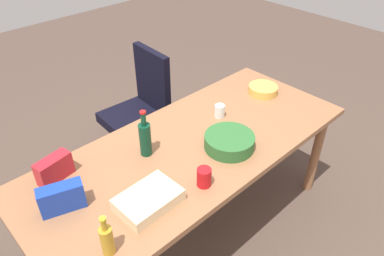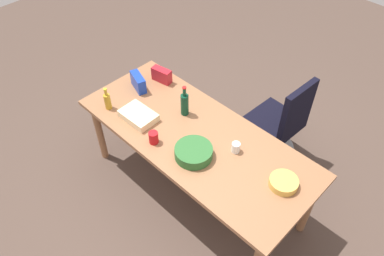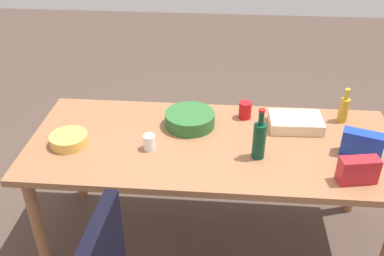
# 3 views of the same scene
# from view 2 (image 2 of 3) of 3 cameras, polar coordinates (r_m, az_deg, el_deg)

# --- Properties ---
(ground_plane) EXTENTS (10.00, 10.00, 0.00)m
(ground_plane) POSITION_cam_2_polar(r_m,az_deg,el_deg) (3.80, 0.42, -9.28)
(ground_plane) COLOR #503E35
(conference_table) EXTENTS (2.18, 0.91, 0.79)m
(conference_table) POSITION_cam_2_polar(r_m,az_deg,el_deg) (3.25, 0.49, -2.06)
(conference_table) COLOR #966340
(conference_table) RESTS_ON ground
(office_chair) EXTENTS (0.56, 0.56, 1.00)m
(office_chair) POSITION_cam_2_polar(r_m,az_deg,el_deg) (3.92, 12.91, 0.03)
(office_chair) COLOR gray
(office_chair) RESTS_ON ground
(chip_bag_blue) EXTENTS (0.23, 0.15, 0.15)m
(chip_bag_blue) POSITION_cam_2_polar(r_m,az_deg,el_deg) (3.64, -8.21, 6.96)
(chip_bag_blue) COLOR #193AAD
(chip_bag_blue) RESTS_ON conference_table
(red_solo_cup) EXTENTS (0.08, 0.08, 0.11)m
(red_solo_cup) POSITION_cam_2_polar(r_m,az_deg,el_deg) (3.11, -5.89, -1.45)
(red_solo_cup) COLOR red
(red_solo_cup) RESTS_ON conference_table
(chip_bowl) EXTENTS (0.23, 0.23, 0.06)m
(chip_bowl) POSITION_cam_2_polar(r_m,az_deg,el_deg) (2.91, 13.81, -8.10)
(chip_bowl) COLOR #E4B14C
(chip_bowl) RESTS_ON conference_table
(salad_bowl) EXTENTS (0.35, 0.35, 0.09)m
(salad_bowl) POSITION_cam_2_polar(r_m,az_deg,el_deg) (3.00, 0.25, -3.73)
(salad_bowl) COLOR #2C652E
(salad_bowl) RESTS_ON conference_table
(dressing_bottle) EXTENTS (0.07, 0.07, 0.23)m
(dressing_bottle) POSITION_cam_2_polar(r_m,az_deg,el_deg) (3.46, -12.78, 4.07)
(dressing_bottle) COLOR #BA8C23
(dressing_bottle) RESTS_ON conference_table
(wine_bottle) EXTENTS (0.09, 0.09, 0.31)m
(wine_bottle) POSITION_cam_2_polar(r_m,az_deg,el_deg) (3.30, -1.13, 3.74)
(wine_bottle) COLOR #0D3C27
(wine_bottle) RESTS_ON conference_table
(sheet_cake) EXTENTS (0.33, 0.23, 0.07)m
(sheet_cake) POSITION_cam_2_polar(r_m,az_deg,el_deg) (3.34, -8.19, 1.87)
(sheet_cake) COLOR beige
(sheet_cake) RESTS_ON conference_table
(chip_bag_red) EXTENTS (0.21, 0.11, 0.14)m
(chip_bag_red) POSITION_cam_2_polar(r_m,az_deg,el_deg) (3.71, -4.65, 8.06)
(chip_bag_red) COLOR red
(chip_bag_red) RESTS_ON conference_table
(paper_cup) EXTENTS (0.08, 0.08, 0.09)m
(paper_cup) POSITION_cam_2_polar(r_m,az_deg,el_deg) (3.05, 6.70, -2.96)
(paper_cup) COLOR white
(paper_cup) RESTS_ON conference_table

